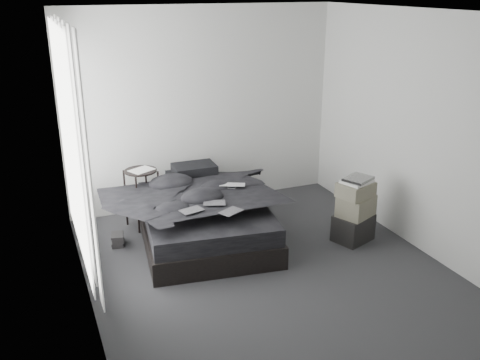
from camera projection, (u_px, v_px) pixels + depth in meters
name	position (u px, v px, depth m)	size (l,w,h in m)	color
floor	(269.00, 272.00, 5.59)	(3.60, 4.20, 0.01)	#303033
ceiling	(274.00, 12.00, 4.69)	(3.60, 4.20, 0.01)	white
wall_back	(202.00, 109.00, 6.96)	(3.60, 0.01, 2.60)	silver
wall_front	(417.00, 247.00, 3.32)	(3.60, 0.01, 2.60)	silver
wall_left	(78.00, 177.00, 4.50)	(0.01, 4.20, 2.60)	silver
wall_right	(422.00, 134.00, 5.78)	(0.01, 4.20, 2.60)	silver
window_left	(69.00, 143.00, 5.27)	(0.02, 2.00, 2.30)	white
curtain_left	(75.00, 150.00, 5.31)	(0.06, 2.12, 2.48)	white
bed	(205.00, 229.00, 6.26)	(1.41, 1.86, 0.25)	black
mattress	(204.00, 212.00, 6.18)	(1.36, 1.81, 0.20)	black
duvet	(205.00, 196.00, 6.07)	(1.37, 1.59, 0.22)	black
pillow_lower	(189.00, 178.00, 6.77)	(0.56, 0.38, 0.13)	black
pillow_upper	(194.00, 169.00, 6.72)	(0.52, 0.36, 0.12)	black
laptop	(232.00, 181.00, 6.19)	(0.30, 0.19, 0.02)	silver
comic_a	(192.00, 204.00, 5.56)	(0.24, 0.15, 0.01)	black
comic_b	(214.00, 197.00, 5.75)	(0.24, 0.15, 0.01)	black
comic_c	(231.00, 205.00, 5.53)	(0.24, 0.15, 0.01)	black
side_stand	(142.00, 199.00, 6.53)	(0.39, 0.39, 0.72)	black
papers	(142.00, 170.00, 6.40)	(0.28, 0.21, 0.01)	white
floor_books	(118.00, 240.00, 6.13)	(0.13, 0.19, 0.13)	black
box_lower	(353.00, 228.00, 6.23)	(0.42, 0.33, 0.31)	black
box_mid	(356.00, 206.00, 6.13)	(0.40, 0.31, 0.24)	#6C6855
box_upper	(356.00, 190.00, 6.06)	(0.38, 0.30, 0.17)	#6C6855
art_book_white	(357.00, 181.00, 6.03)	(0.32, 0.26, 0.03)	silver
art_book_snake	(358.00, 179.00, 6.02)	(0.31, 0.25, 0.03)	silver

